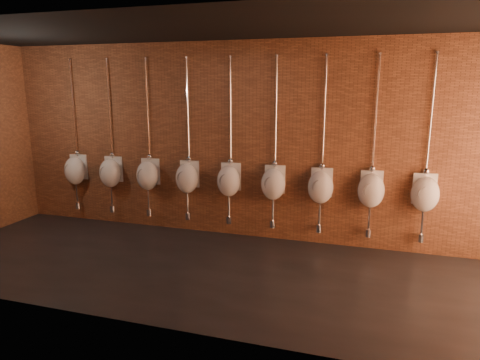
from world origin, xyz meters
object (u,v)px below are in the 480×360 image
object	(u,v)px
urinal_4	(229,180)
urinal_6	(321,186)
urinal_2	(148,175)
urinal_8	(425,193)
urinal_1	(110,172)
urinal_5	(273,183)
urinal_3	(187,177)
urinal_7	(371,190)
urinal_0	(75,170)

from	to	relation	value
urinal_4	urinal_6	world-z (taller)	same
urinal_2	urinal_8	xyz separation A→B (m)	(4.49, 0.00, 0.00)
urinal_1	urinal_4	size ratio (longest dim) A/B	1.00
urinal_2	urinal_5	xyz separation A→B (m)	(2.24, 0.00, 0.00)
urinal_6	urinal_8	xyz separation A→B (m)	(1.50, 0.00, 0.00)
urinal_1	urinal_3	xyz separation A→B (m)	(1.50, 0.00, 0.00)
urinal_6	urinal_5	bearing A→B (deg)	180.00
urinal_3	urinal_4	xyz separation A→B (m)	(0.75, 0.00, 0.00)
urinal_7	urinal_2	bearing A→B (deg)	180.00
urinal_3	urinal_4	world-z (taller)	same
urinal_2	urinal_8	bearing A→B (deg)	0.00
urinal_8	urinal_2	bearing A→B (deg)	180.00
urinal_0	urinal_5	world-z (taller)	same
urinal_1	urinal_7	world-z (taller)	same
urinal_1	urinal_4	xyz separation A→B (m)	(2.24, 0.00, 0.00)
urinal_3	urinal_8	xyz separation A→B (m)	(3.74, 0.00, 0.00)
urinal_4	urinal_7	size ratio (longest dim) A/B	1.00
urinal_6	urinal_7	distance (m)	0.75
urinal_0	urinal_5	xyz separation A→B (m)	(3.74, 0.00, 0.00)
urinal_8	urinal_7	bearing A→B (deg)	180.00
urinal_2	urinal_4	xyz separation A→B (m)	(1.50, 0.00, 0.00)
urinal_2	urinal_7	world-z (taller)	same
urinal_1	urinal_8	size ratio (longest dim) A/B	1.00
urinal_3	urinal_6	size ratio (longest dim) A/B	1.00
urinal_1	urinal_6	distance (m)	3.74
urinal_4	urinal_7	world-z (taller)	same
urinal_1	urinal_8	bearing A→B (deg)	0.00
urinal_1	urinal_7	size ratio (longest dim) A/B	1.00
urinal_3	urinal_0	bearing A→B (deg)	180.00
urinal_2	urinal_4	bearing A→B (deg)	0.00
urinal_2	urinal_1	bearing A→B (deg)	180.00
urinal_7	urinal_5	bearing A→B (deg)	180.00
urinal_1	urinal_5	bearing A→B (deg)	0.00
urinal_3	urinal_8	size ratio (longest dim) A/B	1.00
urinal_4	urinal_6	size ratio (longest dim) A/B	1.00
urinal_5	urinal_6	world-z (taller)	same
urinal_2	urinal_6	size ratio (longest dim) A/B	1.00
urinal_8	urinal_5	bearing A→B (deg)	180.00
urinal_4	urinal_1	bearing A→B (deg)	180.00
urinal_2	urinal_8	size ratio (longest dim) A/B	1.00
urinal_3	urinal_7	world-z (taller)	same
urinal_0	urinal_2	xyz separation A→B (m)	(1.50, 0.00, 0.00)
urinal_1	urinal_5	world-z (taller)	same
urinal_3	urinal_1	bearing A→B (deg)	180.00
urinal_0	urinal_4	size ratio (longest dim) A/B	1.00
urinal_3	urinal_8	bearing A→B (deg)	0.00
urinal_1	urinal_5	size ratio (longest dim) A/B	1.00
urinal_3	urinal_7	size ratio (longest dim) A/B	1.00
urinal_1	urinal_6	size ratio (longest dim) A/B	1.00
urinal_0	urinal_8	distance (m)	5.98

